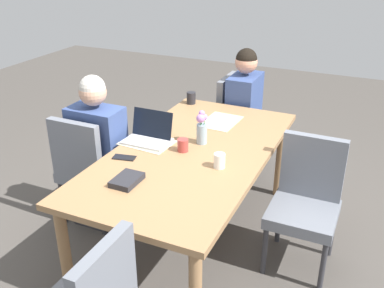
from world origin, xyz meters
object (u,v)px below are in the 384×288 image
object	(u,v)px
coffee_mug_near_right	(191,98)
phone_black	(124,158)
chair_near_left_mid	(88,165)
laptop_near_left_mid	(149,136)
coffee_mug_centre_left	(183,145)
dining_table	(192,160)
chair_head_left_left_near	(238,118)
book_red_cover	(127,180)
person_head_left_left_near	(243,119)
flower_vase	(202,128)
coffee_mug_near_left	(219,161)
person_near_left_mid	(99,160)
chair_far_left_far	(306,197)

from	to	relation	value
coffee_mug_near_right	phone_black	bearing A→B (deg)	1.84
chair_near_left_mid	laptop_near_left_mid	distance (m)	0.57
coffee_mug_near_right	coffee_mug_centre_left	bearing A→B (deg)	21.17
dining_table	phone_black	bearing A→B (deg)	-51.31
chair_head_left_left_near	book_red_cover	bearing A→B (deg)	-2.35
person_head_left_left_near	phone_black	xyz separation A→B (m)	(1.51, -0.34, 0.22)
flower_vase	person_head_left_left_near	bearing A→B (deg)	-178.13
coffee_mug_centre_left	book_red_cover	distance (m)	0.54
laptop_near_left_mid	book_red_cover	bearing A→B (deg)	16.94
coffee_mug_near_left	flower_vase	bearing A→B (deg)	-139.27
laptop_near_left_mid	book_red_cover	distance (m)	0.60
person_head_left_left_near	flower_vase	xyz separation A→B (m)	(1.08, 0.04, 0.33)
person_near_left_mid	flower_vase	bearing A→B (deg)	102.88
person_near_left_mid	flower_vase	xyz separation A→B (m)	(-0.18, 0.78, 0.33)
chair_head_left_left_near	person_near_left_mid	size ratio (longest dim) A/B	0.75
phone_black	coffee_mug_centre_left	bearing A→B (deg)	28.48
laptop_near_left_mid	coffee_mug_near_left	world-z (taller)	laptop_near_left_mid
chair_head_left_left_near	book_red_cover	xyz separation A→B (m)	(1.84, -0.08, 0.26)
dining_table	coffee_mug_near_right	world-z (taller)	coffee_mug_near_right
chair_near_left_mid	coffee_mug_centre_left	xyz separation A→B (m)	(-0.08, 0.77, 0.29)
person_head_left_left_near	chair_near_left_mid	world-z (taller)	person_head_left_left_near
person_near_left_mid	coffee_mug_centre_left	xyz separation A→B (m)	(-0.01, 0.71, 0.26)
book_red_cover	chair_head_left_left_near	bearing A→B (deg)	177.83
chair_head_left_left_near	phone_black	world-z (taller)	chair_head_left_left_near
phone_black	flower_vase	bearing A→B (deg)	37.05
person_head_left_left_near	book_red_cover	distance (m)	1.80
chair_near_left_mid	coffee_mug_centre_left	bearing A→B (deg)	96.24
flower_vase	coffee_mug_near_right	bearing A→B (deg)	-150.29
chair_head_left_left_near	flower_vase	xyz separation A→B (m)	(1.14, 0.11, 0.36)
coffee_mug_near_left	phone_black	bearing A→B (deg)	-77.20
phone_black	dining_table	bearing A→B (deg)	27.07
chair_head_left_left_near	flower_vase	world-z (taller)	flower_vase
chair_head_left_left_near	coffee_mug_near_right	distance (m)	0.59
flower_vase	book_red_cover	bearing A→B (deg)	-14.82
chair_near_left_mid	chair_far_left_far	size ratio (longest dim) A/B	1.00
laptop_near_left_mid	chair_head_left_left_near	bearing A→B (deg)	168.84
chair_head_left_left_near	coffee_mug_near_left	xyz separation A→B (m)	(1.42, 0.36, 0.29)
book_red_cover	coffee_mug_near_left	bearing A→B (deg)	133.82
coffee_mug_near_right	book_red_cover	distance (m)	1.44
coffee_mug_centre_left	chair_head_left_left_near	bearing A→B (deg)	-178.16
chair_far_left_far	dining_table	bearing A→B (deg)	-81.43
flower_vase	coffee_mug_centre_left	bearing A→B (deg)	-21.96
dining_table	coffee_mug_near_right	xyz separation A→B (m)	(-0.86, -0.40, 0.13)
person_near_left_mid	coffee_mug_near_right	size ratio (longest dim) A/B	11.53
dining_table	chair_head_left_left_near	xyz separation A→B (m)	(-1.27, -0.10, -0.17)
chair_far_left_far	person_head_left_left_near	bearing A→B (deg)	-143.53
chair_head_left_left_near	laptop_near_left_mid	xyz separation A→B (m)	(1.26, -0.25, 0.29)
person_head_left_left_near	coffee_mug_near_left	xyz separation A→B (m)	(1.36, 0.28, 0.26)
dining_table	laptop_near_left_mid	world-z (taller)	laptop_near_left_mid
dining_table	coffee_mug_near_left	distance (m)	0.32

